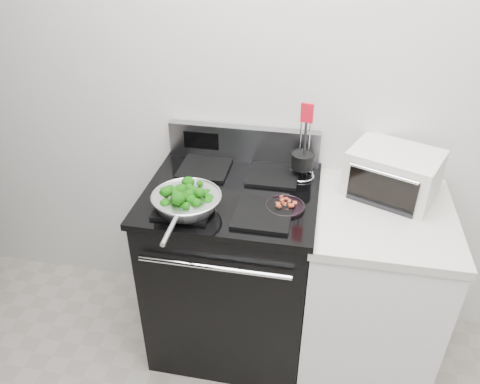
% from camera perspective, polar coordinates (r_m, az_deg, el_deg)
% --- Properties ---
extents(back_wall, '(4.00, 0.02, 2.70)m').
position_cam_1_polar(back_wall, '(2.24, 8.42, 12.73)').
color(back_wall, silver).
rests_on(back_wall, ground).
extents(gas_range, '(0.79, 0.69, 1.13)m').
position_cam_1_polar(gas_range, '(2.42, -0.93, -9.07)').
color(gas_range, black).
rests_on(gas_range, floor).
extents(counter, '(0.62, 0.68, 0.92)m').
position_cam_1_polar(counter, '(2.42, 15.44, -11.31)').
color(counter, white).
rests_on(counter, floor).
extents(skillet, '(0.30, 0.48, 0.06)m').
position_cam_1_polar(skillet, '(1.99, -6.54, -1.11)').
color(skillet, silver).
rests_on(skillet, gas_range).
extents(broccoli_pile, '(0.23, 0.23, 0.08)m').
position_cam_1_polar(broccoli_pile, '(1.98, -6.55, -0.64)').
color(broccoli_pile, black).
rests_on(broccoli_pile, skillet).
extents(bacon_plate, '(0.17, 0.17, 0.04)m').
position_cam_1_polar(bacon_plate, '(2.02, 5.51, -1.50)').
color(bacon_plate, black).
rests_on(bacon_plate, gas_range).
extents(utensil_holder, '(0.12, 0.12, 0.38)m').
position_cam_1_polar(utensil_holder, '(2.23, 7.61, 3.35)').
color(utensil_holder, silver).
rests_on(utensil_holder, gas_range).
extents(toaster_oven, '(0.46, 0.41, 0.22)m').
position_cam_1_polar(toaster_oven, '(2.23, 18.18, 2.17)').
color(toaster_oven, silver).
rests_on(toaster_oven, counter).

